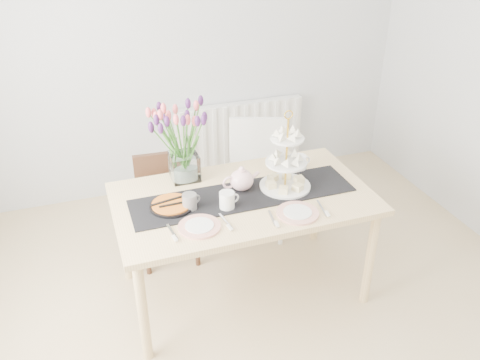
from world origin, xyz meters
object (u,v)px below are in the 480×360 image
object	(u,v)px
chair_brown	(165,200)
plate_left	(199,226)
plate_right	(297,213)
teapot	(242,180)
chair_white	(258,169)
tart_tin	(172,206)
tulip_vase	(182,129)
mug_white	(227,200)
mug_grey	(190,202)
cream_jug	(299,163)
radiator	(239,134)
dining_table	(243,206)
cake_stand	(286,169)

from	to	relation	value
chair_brown	plate_left	distance (m)	0.91
chair_brown	plate_right	xyz separation A→B (m)	(0.63, -0.91, 0.31)
chair_brown	teapot	xyz separation A→B (m)	(0.41, -0.54, 0.38)
chair_white	tart_tin	xyz separation A→B (m)	(-0.82, -0.69, 0.24)
tulip_vase	plate_right	xyz separation A→B (m)	(0.52, -0.64, -0.35)
mug_white	chair_brown	bearing A→B (deg)	98.55
mug_white	plate_left	xyz separation A→B (m)	(-0.21, -0.14, -0.05)
mug_grey	mug_white	distance (m)	0.22
tulip_vase	cream_jug	xyz separation A→B (m)	(0.76, -0.13, -0.31)
plate_left	mug_white	bearing A→B (deg)	33.60
chair_white	tulip_vase	xyz separation A→B (m)	(-0.66, -0.36, 0.58)
mug_white	plate_right	distance (m)	0.42
teapot	mug_white	xyz separation A→B (m)	(-0.15, -0.17, -0.02)
teapot	plate_right	xyz separation A→B (m)	(0.22, -0.36, -0.07)
radiator	chair_brown	bearing A→B (deg)	-134.51
mug_white	mug_grey	bearing A→B (deg)	152.59
chair_white	mug_white	distance (m)	0.99
tulip_vase	dining_table	bearing A→B (deg)	-49.62
chair_brown	chair_white	world-z (taller)	chair_white
dining_table	tart_tin	distance (m)	0.46
mug_white	plate_left	distance (m)	0.26
tulip_vase	plate_left	bearing A→B (deg)	-95.81
dining_table	teapot	bearing A→B (deg)	79.64
plate_left	cream_jug	bearing A→B (deg)	28.68
tulip_vase	teapot	bearing A→B (deg)	-41.82
plate_left	dining_table	bearing A→B (deg)	34.49
tulip_vase	mug_grey	bearing A→B (deg)	-99.40
chair_white	teapot	distance (m)	0.78
radiator	plate_right	distance (m)	1.86
cream_jug	tart_tin	size ratio (longest dim) A/B	0.38
chair_brown	cake_stand	world-z (taller)	cake_stand
cream_jug	plate_right	bearing A→B (deg)	-118.68
tulip_vase	cake_stand	world-z (taller)	tulip_vase
tart_tin	plate_right	world-z (taller)	tart_tin
plate_left	chair_brown	bearing A→B (deg)	93.06
cake_stand	plate_left	xyz separation A→B (m)	(-0.63, -0.25, -0.13)
radiator	cake_stand	xyz separation A→B (m)	(-0.22, -1.51, 0.44)
teapot	mug_white	size ratio (longest dim) A/B	2.19
radiator	dining_table	world-z (taller)	same
tulip_vase	tart_tin	size ratio (longest dim) A/B	2.43
radiator	cake_stand	bearing A→B (deg)	-98.11
dining_table	cream_jug	distance (m)	0.53
plate_right	tulip_vase	bearing A→B (deg)	129.45
cake_stand	teapot	distance (m)	0.29
chair_brown	teapot	distance (m)	0.78
plate_left	plate_right	size ratio (longest dim) A/B	0.97
teapot	chair_white	bearing A→B (deg)	57.26
radiator	cream_jug	distance (m)	1.36
mug_grey	cream_jug	bearing A→B (deg)	-6.15
mug_grey	mug_white	size ratio (longest dim) A/B	0.94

